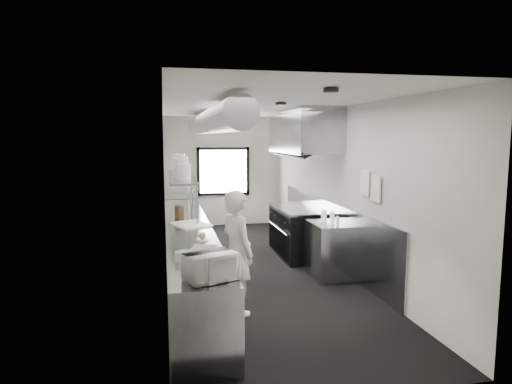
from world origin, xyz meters
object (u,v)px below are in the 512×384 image
microwave (211,267)px  bottle_station (331,250)px  prep_counter (189,254)px  deli_tub_a (184,255)px  pass_shelf (181,177)px  plate_stack_b (181,168)px  plate_stack_c (181,166)px  exhaust_hood (303,131)px  squeeze_bottle_a (337,221)px  small_plate (202,240)px  squeeze_bottle_e (323,215)px  deli_tub_b (181,256)px  squeeze_bottle_d (325,216)px  range (299,231)px  plate_stack_a (184,172)px  knife_block (179,212)px  squeeze_bottle_c (332,218)px  cutting_board (191,224)px  line_cook (237,252)px  far_work_table (180,214)px  plate_stack_d (179,163)px  squeeze_bottle_b (333,220)px

microwave → bottle_station: bearing=25.3°
prep_counter → deli_tub_a: size_ratio=43.12×
pass_shelf → plate_stack_b: 0.40m
plate_stack_c → exhaust_hood: bearing=-11.1°
exhaust_hood → plate_stack_b: size_ratio=6.52×
microwave → squeeze_bottle_a: 3.13m
small_plate → squeeze_bottle_e: squeeze_bottle_e is taller
deli_tub_b → squeeze_bottle_d: squeeze_bottle_d is taller
range → deli_tub_a: size_ratio=11.50×
deli_tub_b → plate_stack_b: 3.20m
prep_counter → plate_stack_a: size_ratio=22.64×
plate_stack_b → squeeze_bottle_a: plate_stack_b is taller
microwave → squeeze_bottle_a: size_ratio=2.81×
microwave → squeeze_bottle_a: (2.21, 2.21, -0.05)m
deli_tub_a → deli_tub_b: size_ratio=0.95×
microwave → knife_block: bearing=70.2°
plate_stack_c → squeeze_bottle_c: bearing=-39.2°
pass_shelf → plate_stack_a: size_ratio=11.32×
exhaust_hood → plate_stack_a: size_ratio=8.30×
plate_stack_c → squeeze_bottle_c: (2.31, -1.88, -0.75)m
plate_stack_a → squeeze_bottle_e: plate_stack_a is taller
cutting_board → plate_stack_a: (-0.07, 0.60, 0.79)m
cutting_board → line_cook: bearing=-70.8°
microwave → plate_stack_b: bearing=68.9°
prep_counter → deli_tub_b: 2.01m
far_work_table → squeeze_bottle_d: squeeze_bottle_d is taller
squeeze_bottle_c → plate_stack_b: bearing=149.2°
plate_stack_d → prep_counter: bearing=-88.4°
microwave → squeeze_bottle_b: (2.19, 2.33, -0.05)m
far_work_table → small_plate: size_ratio=7.26×
squeeze_bottle_c → squeeze_bottle_d: (-0.05, 0.17, -0.01)m
pass_shelf → line_cook: (0.59, -2.85, -0.73)m
far_work_table → squeeze_bottle_d: bearing=-59.3°
prep_counter → small_plate: 1.11m
line_cook → squeeze_bottle_e: 2.22m
plate_stack_b → small_plate: bearing=-85.1°
far_work_table → squeeze_bottle_b: (2.25, -4.06, 0.53)m
deli_tub_b → cutting_board: deli_tub_b is taller
prep_counter → small_plate: (0.13, -1.00, 0.46)m
plate_stack_b → squeeze_bottle_b: (2.31, -1.52, -0.76)m
line_cook → plate_stack_b: plate_stack_b is taller
plate_stack_d → squeeze_bottle_c: (2.34, -2.32, -0.77)m
far_work_table → deli_tub_a: (-0.15, -5.59, 0.50)m
squeeze_bottle_c → deli_tub_b: bearing=-145.3°
knife_block → squeeze_bottle_e: (2.36, -0.64, -0.03)m
range → squeeze_bottle_e: bearing=-87.1°
microwave → squeeze_bottle_d: size_ratio=2.54×
bottle_station → plate_stack_a: plate_stack_a is taller
pass_shelf → plate_stack_c: plate_stack_c is taller
bottle_station → deli_tub_a: 3.02m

